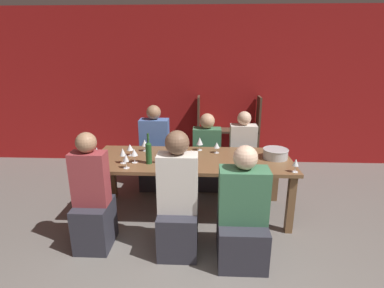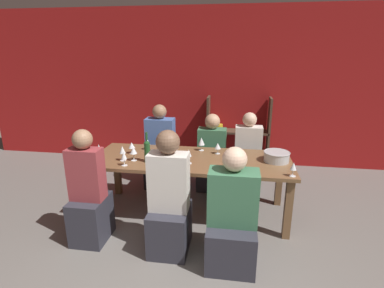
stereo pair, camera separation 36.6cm
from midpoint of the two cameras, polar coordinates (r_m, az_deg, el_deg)
wall_back_red at (r=5.35m, az=6.70°, el=10.47°), size 8.80×0.06×2.70m
shelf_unit at (r=5.35m, az=10.32°, el=-0.17°), size 1.07×0.30×1.23m
dining_table at (r=3.64m, az=2.65°, el=-3.98°), size 2.39×0.92×0.73m
mixing_bowl at (r=3.68m, az=18.58°, el=-2.27°), size 0.30×0.30×0.12m
wine_bottle_green at (r=3.47m, az=-5.58°, el=-1.26°), size 0.07×0.07×0.36m
wine_glass_white_a at (r=3.48m, az=-3.78°, el=-1.87°), size 0.07×0.07×0.15m
wine_glass_white_b at (r=3.92m, az=-5.93°, el=0.38°), size 0.08×0.08×0.15m
wine_glass_white_c at (r=3.77m, az=7.69°, el=-0.47°), size 0.08×0.08×0.14m
wine_glass_red_a at (r=3.55m, az=-10.28°, el=-1.23°), size 0.07×0.07×0.18m
wine_glass_red_b at (r=3.79m, az=-8.74°, el=-0.36°), size 0.08×0.08×0.15m
wine_glass_red_c at (r=3.76m, az=-14.69°, el=-0.79°), size 0.06×0.06×0.15m
wine_glass_empty_a at (r=3.39m, az=-9.88°, el=-2.25°), size 0.07×0.07×0.17m
wine_glass_red_d at (r=3.41m, az=2.44°, el=-1.90°), size 0.07×0.07×0.17m
wine_glass_empty_b at (r=3.87m, az=4.52°, el=0.45°), size 0.08×0.08×0.18m
wine_glass_white_d at (r=3.41m, az=-0.23°, el=-2.24°), size 0.08×0.08×0.14m
wine_glass_white_e at (r=3.53m, az=-8.20°, el=-1.34°), size 0.08×0.08×0.17m
wine_glass_empty_c at (r=3.30m, az=21.82°, el=-4.09°), size 0.07×0.07×0.15m
cell_phone at (r=3.73m, az=-2.73°, el=-2.03°), size 0.17×0.12×0.01m
person_near_a at (r=3.05m, az=-0.83°, el=-12.03°), size 0.39×0.48×1.28m
person_far_a at (r=4.53m, az=-3.65°, el=-2.35°), size 0.42×0.52×1.24m
person_near_b at (r=3.33m, az=-16.02°, el=-10.33°), size 0.35×0.43×1.24m
person_far_b at (r=4.48m, az=6.11°, el=-3.24°), size 0.41×0.51×1.12m
person_near_c at (r=2.97m, az=11.23°, el=-14.53°), size 0.46×0.57×1.17m
person_far_c at (r=4.43m, az=12.81°, el=-3.54°), size 0.37×0.47×1.17m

